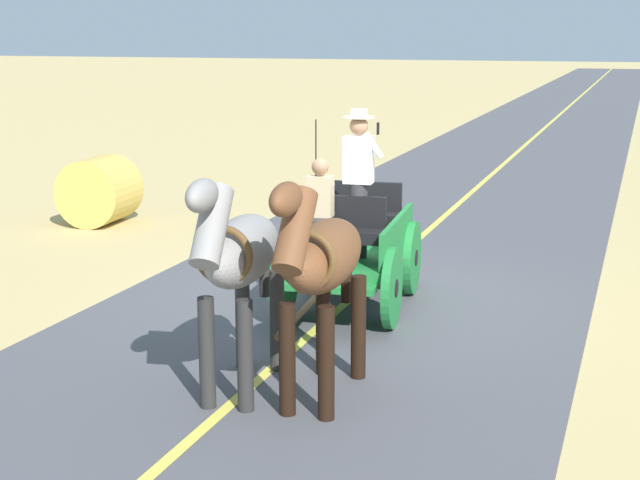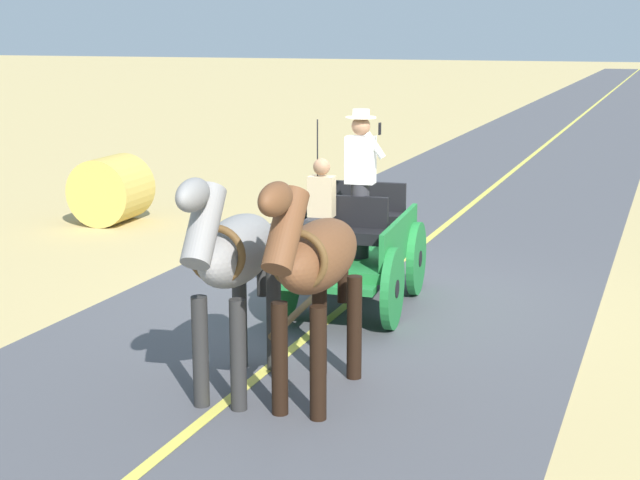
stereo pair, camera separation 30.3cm
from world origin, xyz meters
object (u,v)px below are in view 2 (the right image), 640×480
horse_off_side (233,257)px  hay_bale (111,190)px  horse_near_side (315,263)px  horse_drawn_carriage (353,244)px

horse_off_side → hay_bale: 8.75m
horse_near_side → hay_bale: bearing=-45.6°
horse_near_side → horse_off_side: 0.79m
hay_bale → horse_off_side: bearing=130.4°
horse_drawn_carriage → horse_off_side: 3.10m
horse_drawn_carriage → horse_near_side: bearing=102.2°
horse_off_side → horse_near_side: bearing=-175.1°
hay_bale → horse_drawn_carriage: bearing=148.3°
horse_drawn_carriage → horse_off_side: horse_drawn_carriage is taller
horse_drawn_carriage → hay_bale: size_ratio=3.76×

